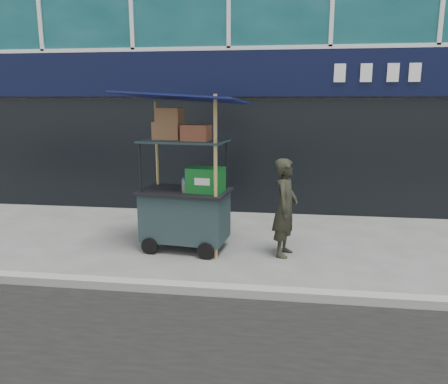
# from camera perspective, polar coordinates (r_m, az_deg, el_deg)

# --- Properties ---
(ground) EXTENTS (80.00, 80.00, 0.00)m
(ground) POSITION_cam_1_polar(r_m,az_deg,el_deg) (5.88, -4.31, -12.16)
(ground) COLOR #5E5E5A
(ground) RESTS_ON ground
(curb) EXTENTS (80.00, 0.18, 0.12)m
(curb) POSITION_cam_1_polar(r_m,az_deg,el_deg) (5.68, -4.74, -12.43)
(curb) COLOR #999990
(curb) RESTS_ON ground
(vendor_cart) EXTENTS (2.01, 1.54, 2.53)m
(vendor_cart) POSITION_cam_1_polar(r_m,az_deg,el_deg) (7.01, -4.99, -0.49)
(vendor_cart) COLOR #1C2E2F
(vendor_cart) RESTS_ON ground
(vendor_man) EXTENTS (0.49, 0.63, 1.53)m
(vendor_man) POSITION_cam_1_polar(r_m,az_deg,el_deg) (6.79, 8.01, -2.05)
(vendor_man) COLOR black
(vendor_man) RESTS_ON ground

